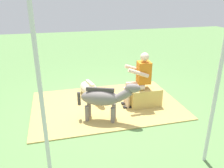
{
  "coord_description": "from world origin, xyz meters",
  "views": [
    {
      "loc": [
        1.25,
        4.88,
        2.63
      ],
      "look_at": [
        -0.05,
        -0.2,
        0.55
      ],
      "focal_mm": 37.22,
      "sensor_mm": 36.0,
      "label": 1
    }
  ],
  "objects_px": {
    "person_seated": "(139,78)",
    "pony_lying": "(90,90)",
    "hay_bale": "(144,97)",
    "tent_pole_right": "(42,101)",
    "pony_standing": "(104,98)",
    "tent_pole_left": "(217,90)",
    "soda_bottle": "(157,92)"
  },
  "relations": [
    {
      "from": "tent_pole_right",
      "to": "pony_standing",
      "type": "bearing_deg",
      "value": -129.33
    },
    {
      "from": "person_seated",
      "to": "pony_standing",
      "type": "bearing_deg",
      "value": 27.28
    },
    {
      "from": "pony_lying",
      "to": "tent_pole_left",
      "type": "height_order",
      "value": "tent_pole_left"
    },
    {
      "from": "hay_bale",
      "to": "pony_standing",
      "type": "bearing_deg",
      "value": 23.37
    },
    {
      "from": "pony_lying",
      "to": "tent_pole_right",
      "type": "height_order",
      "value": "tent_pole_right"
    },
    {
      "from": "tent_pole_left",
      "to": "tent_pole_right",
      "type": "relative_size",
      "value": 1.0
    },
    {
      "from": "hay_bale",
      "to": "pony_lying",
      "type": "bearing_deg",
      "value": -34.02
    },
    {
      "from": "hay_bale",
      "to": "pony_lying",
      "type": "xyz_separation_m",
      "value": [
        1.21,
        -0.82,
        -0.04
      ]
    },
    {
      "from": "soda_bottle",
      "to": "tent_pole_left",
      "type": "bearing_deg",
      "value": 83.25
    },
    {
      "from": "hay_bale",
      "to": "person_seated",
      "type": "distance_m",
      "value": 0.53
    },
    {
      "from": "tent_pole_right",
      "to": "pony_lying",
      "type": "bearing_deg",
      "value": -111.46
    },
    {
      "from": "soda_bottle",
      "to": "tent_pole_right",
      "type": "height_order",
      "value": "tent_pole_right"
    },
    {
      "from": "pony_standing",
      "to": "tent_pole_left",
      "type": "height_order",
      "value": "tent_pole_left"
    },
    {
      "from": "pony_lying",
      "to": "tent_pole_left",
      "type": "xyz_separation_m",
      "value": [
        -1.44,
        2.98,
        1.09
      ]
    },
    {
      "from": "person_seated",
      "to": "tent_pole_left",
      "type": "relative_size",
      "value": 0.52
    },
    {
      "from": "person_seated",
      "to": "tent_pole_right",
      "type": "relative_size",
      "value": 0.52
    },
    {
      "from": "hay_bale",
      "to": "soda_bottle",
      "type": "xyz_separation_m",
      "value": [
        -0.54,
        -0.44,
        -0.12
      ]
    },
    {
      "from": "hay_bale",
      "to": "tent_pole_right",
      "type": "bearing_deg",
      "value": 39.87
    },
    {
      "from": "hay_bale",
      "to": "tent_pole_left",
      "type": "bearing_deg",
      "value": 96.0
    },
    {
      "from": "person_seated",
      "to": "pony_lying",
      "type": "height_order",
      "value": "person_seated"
    },
    {
      "from": "pony_lying",
      "to": "soda_bottle",
      "type": "xyz_separation_m",
      "value": [
        -1.75,
        0.38,
        -0.07
      ]
    },
    {
      "from": "person_seated",
      "to": "tent_pole_right",
      "type": "bearing_deg",
      "value": 42.11
    },
    {
      "from": "person_seated",
      "to": "soda_bottle",
      "type": "relative_size",
      "value": 5.59
    },
    {
      "from": "pony_standing",
      "to": "tent_pole_left",
      "type": "xyz_separation_m",
      "value": [
        -1.34,
        1.68,
        0.74
      ]
    },
    {
      "from": "hay_bale",
      "to": "pony_lying",
      "type": "distance_m",
      "value": 1.46
    },
    {
      "from": "person_seated",
      "to": "soda_bottle",
      "type": "xyz_separation_m",
      "value": [
        -0.7,
        -0.43,
        -0.62
      ]
    },
    {
      "from": "pony_lying",
      "to": "tent_pole_right",
      "type": "distance_m",
      "value": 3.13
    },
    {
      "from": "hay_bale",
      "to": "tent_pole_left",
      "type": "xyz_separation_m",
      "value": [
        -0.23,
        2.16,
        1.05
      ]
    },
    {
      "from": "person_seated",
      "to": "tent_pole_right",
      "type": "distance_m",
      "value": 2.91
    },
    {
      "from": "pony_standing",
      "to": "soda_bottle",
      "type": "distance_m",
      "value": 1.94
    },
    {
      "from": "hay_bale",
      "to": "tent_pole_right",
      "type": "xyz_separation_m",
      "value": [
        2.28,
        1.91,
        1.05
      ]
    },
    {
      "from": "person_seated",
      "to": "pony_lying",
      "type": "xyz_separation_m",
      "value": [
        1.05,
        -0.81,
        -0.55
      ]
    }
  ]
}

